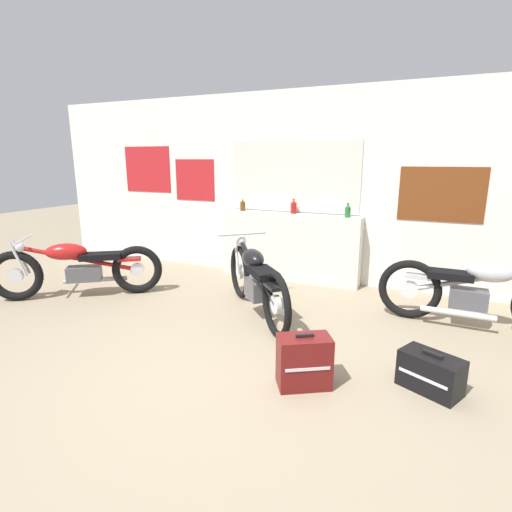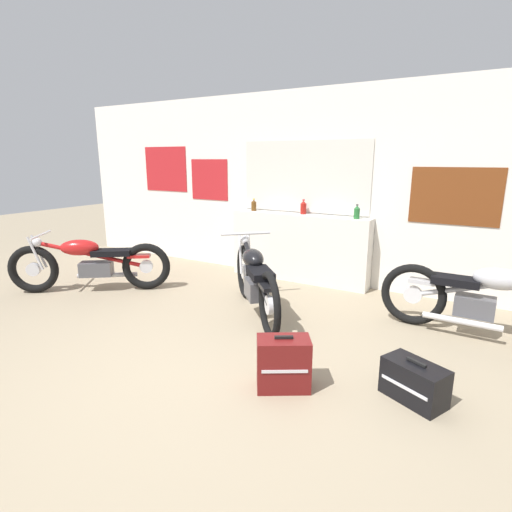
{
  "view_description": "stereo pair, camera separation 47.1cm",
  "coord_description": "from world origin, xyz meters",
  "px_view_note": "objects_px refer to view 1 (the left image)",
  "views": [
    {
      "loc": [
        1.53,
        -2.66,
        1.82
      ],
      "look_at": [
        -0.37,
        1.51,
        0.7
      ],
      "focal_mm": 28.0,
      "sensor_mm": 36.0,
      "label": 1
    },
    {
      "loc": [
        1.95,
        -2.44,
        1.82
      ],
      "look_at": [
        -0.37,
        1.51,
        0.7
      ],
      "focal_mm": 28.0,
      "sensor_mm": 36.0,
      "label": 2
    }
  ],
  "objects_px": {
    "bottle_leftmost": "(243,205)",
    "hard_case_black": "(430,373)",
    "bottle_center": "(348,211)",
    "motorcycle_red": "(78,268)",
    "motorcycle_black": "(256,279)",
    "hard_case_darkred": "(304,361)",
    "bottle_left_center": "(294,207)",
    "motorcycle_silver": "(476,292)"
  },
  "relations": [
    {
      "from": "motorcycle_silver",
      "to": "motorcycle_black",
      "type": "distance_m",
      "value": 2.42
    },
    {
      "from": "bottle_center",
      "to": "motorcycle_silver",
      "type": "distance_m",
      "value": 1.95
    },
    {
      "from": "hard_case_darkred",
      "to": "hard_case_black",
      "type": "distance_m",
      "value": 1.01
    },
    {
      "from": "bottle_left_center",
      "to": "motorcycle_red",
      "type": "bearing_deg",
      "value": -139.75
    },
    {
      "from": "bottle_left_center",
      "to": "motorcycle_black",
      "type": "bearing_deg",
      "value": -86.66
    },
    {
      "from": "bottle_left_center",
      "to": "hard_case_black",
      "type": "distance_m",
      "value": 3.34
    },
    {
      "from": "bottle_leftmost",
      "to": "bottle_left_center",
      "type": "relative_size",
      "value": 0.88
    },
    {
      "from": "bottle_center",
      "to": "hard_case_black",
      "type": "distance_m",
      "value": 2.85
    },
    {
      "from": "bottle_center",
      "to": "motorcycle_red",
      "type": "distance_m",
      "value": 3.75
    },
    {
      "from": "hard_case_black",
      "to": "bottle_left_center",
      "type": "bearing_deg",
      "value": 129.66
    },
    {
      "from": "hard_case_black",
      "to": "motorcycle_red",
      "type": "bearing_deg",
      "value": 173.65
    },
    {
      "from": "motorcycle_black",
      "to": "bottle_leftmost",
      "type": "bearing_deg",
      "value": 121.22
    },
    {
      "from": "bottle_left_center",
      "to": "hard_case_darkred",
      "type": "distance_m",
      "value": 3.16
    },
    {
      "from": "motorcycle_black",
      "to": "hard_case_black",
      "type": "relative_size",
      "value": 2.83
    },
    {
      "from": "bottle_left_center",
      "to": "bottle_center",
      "type": "xyz_separation_m",
      "value": [
        0.82,
        -0.07,
        -0.01
      ]
    },
    {
      "from": "bottle_leftmost",
      "to": "hard_case_black",
      "type": "xyz_separation_m",
      "value": [
        2.87,
        -2.42,
        -0.95
      ]
    },
    {
      "from": "bottle_center",
      "to": "motorcycle_red",
      "type": "relative_size",
      "value": 0.11
    },
    {
      "from": "motorcycle_black",
      "to": "hard_case_darkred",
      "type": "bearing_deg",
      "value": -51.36
    },
    {
      "from": "bottle_leftmost",
      "to": "motorcycle_black",
      "type": "xyz_separation_m",
      "value": [
        0.92,
        -1.52,
        -0.67
      ]
    },
    {
      "from": "bottle_leftmost",
      "to": "motorcycle_black",
      "type": "relative_size",
      "value": 0.13
    },
    {
      "from": "bottle_center",
      "to": "hard_case_darkred",
      "type": "distance_m",
      "value": 2.9
    },
    {
      "from": "bottle_center",
      "to": "motorcycle_black",
      "type": "relative_size",
      "value": 0.13
    },
    {
      "from": "bottle_leftmost",
      "to": "hard_case_darkred",
      "type": "bearing_deg",
      "value": -55.26
    },
    {
      "from": "bottle_leftmost",
      "to": "motorcycle_black",
      "type": "height_order",
      "value": "bottle_leftmost"
    },
    {
      "from": "motorcycle_silver",
      "to": "hard_case_darkred",
      "type": "distance_m",
      "value": 2.32
    },
    {
      "from": "motorcycle_black",
      "to": "hard_case_darkred",
      "type": "height_order",
      "value": "motorcycle_black"
    },
    {
      "from": "bottle_center",
      "to": "hard_case_darkred",
      "type": "relative_size",
      "value": 0.4
    },
    {
      "from": "motorcycle_red",
      "to": "hard_case_darkred",
      "type": "xyz_separation_m",
      "value": [
        3.43,
        -0.84,
        -0.19
      ]
    },
    {
      "from": "motorcycle_silver",
      "to": "motorcycle_black",
      "type": "bearing_deg",
      "value": -165.16
    },
    {
      "from": "bottle_left_center",
      "to": "hard_case_darkred",
      "type": "relative_size",
      "value": 0.44
    },
    {
      "from": "motorcycle_black",
      "to": "hard_case_darkred",
      "type": "distance_m",
      "value": 1.63
    },
    {
      "from": "bottle_leftmost",
      "to": "bottle_center",
      "type": "bearing_deg",
      "value": -1.15
    },
    {
      "from": "motorcycle_silver",
      "to": "bottle_leftmost",
      "type": "bearing_deg",
      "value": 164.58
    },
    {
      "from": "motorcycle_red",
      "to": "hard_case_black",
      "type": "bearing_deg",
      "value": -6.35
    },
    {
      "from": "hard_case_darkred",
      "to": "hard_case_black",
      "type": "relative_size",
      "value": 0.92
    },
    {
      "from": "bottle_left_center",
      "to": "hard_case_darkred",
      "type": "bearing_deg",
      "value": -68.74
    },
    {
      "from": "hard_case_black",
      "to": "bottle_center",
      "type": "bearing_deg",
      "value": 117.0
    },
    {
      "from": "bottle_center",
      "to": "hard_case_darkred",
      "type": "xyz_separation_m",
      "value": [
        0.27,
        -2.75,
        -0.89
      ]
    },
    {
      "from": "motorcycle_black",
      "to": "hard_case_darkred",
      "type": "relative_size",
      "value": 3.07
    },
    {
      "from": "motorcycle_red",
      "to": "hard_case_darkred",
      "type": "bearing_deg",
      "value": -13.79
    },
    {
      "from": "bottle_left_center",
      "to": "bottle_center",
      "type": "distance_m",
      "value": 0.83
    },
    {
      "from": "motorcycle_red",
      "to": "hard_case_black",
      "type": "distance_m",
      "value": 4.41
    }
  ]
}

